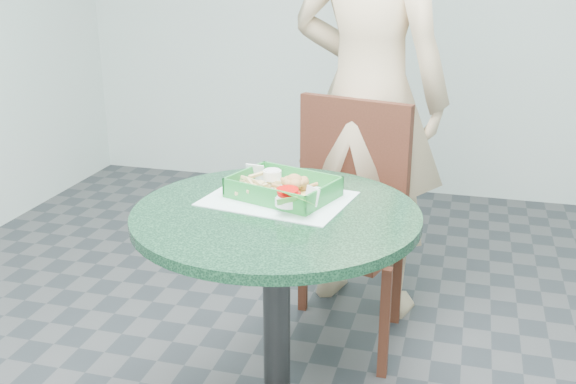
% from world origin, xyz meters
% --- Properties ---
extents(cafe_table, '(0.82, 0.82, 0.75)m').
position_xyz_m(cafe_table, '(0.00, 0.00, 0.58)').
color(cafe_table, '#2D2D2D').
rests_on(cafe_table, floor).
extents(dining_chair, '(0.47, 0.47, 0.93)m').
position_xyz_m(dining_chair, '(0.08, 0.70, 0.53)').
color(dining_chair, '#362311').
rests_on(dining_chair, floor).
extents(diner_person, '(0.92, 0.73, 2.23)m').
position_xyz_m(diner_person, '(0.10, 0.96, 1.11)').
color(diner_person, tan).
rests_on(diner_person, floor).
extents(placemat, '(0.45, 0.37, 0.00)m').
position_xyz_m(placemat, '(-0.02, 0.09, 0.75)').
color(placemat, silver).
rests_on(placemat, cafe_table).
extents(food_basket, '(0.29, 0.21, 0.06)m').
position_xyz_m(food_basket, '(-0.01, 0.11, 0.77)').
color(food_basket, '#218635').
rests_on(food_basket, placemat).
extents(crab_sandwich, '(0.11, 0.11, 0.07)m').
position_xyz_m(crab_sandwich, '(0.04, 0.09, 0.80)').
color(crab_sandwich, '#EACA5E').
rests_on(crab_sandwich, food_basket).
extents(fries_pile, '(0.12, 0.13, 0.04)m').
position_xyz_m(fries_pile, '(-0.07, 0.08, 0.79)').
color(fries_pile, '#D5BD76').
rests_on(fries_pile, food_basket).
extents(sauce_ramekin, '(0.06, 0.06, 0.03)m').
position_xyz_m(sauce_ramekin, '(-0.07, 0.14, 0.80)').
color(sauce_ramekin, white).
rests_on(sauce_ramekin, food_basket).
extents(garnish_cup, '(0.11, 0.11, 0.04)m').
position_xyz_m(garnish_cup, '(0.07, 0.02, 0.79)').
color(garnish_cup, silver).
rests_on(garnish_cup, food_basket).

